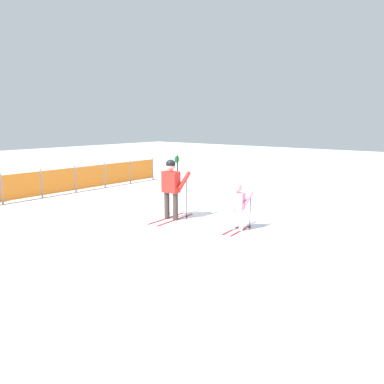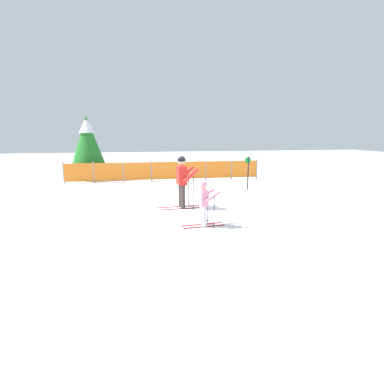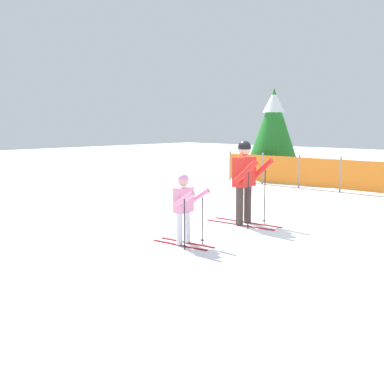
# 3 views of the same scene
# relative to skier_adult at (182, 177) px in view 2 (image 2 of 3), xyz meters

# --- Properties ---
(ground_plane) EXTENTS (60.00, 60.00, 0.00)m
(ground_plane) POSITION_rel_skier_adult_xyz_m (0.09, -0.11, -1.03)
(ground_plane) COLOR white
(skier_adult) EXTENTS (1.66, 0.76, 1.73)m
(skier_adult) POSITION_rel_skier_adult_xyz_m (0.00, 0.00, 0.00)
(skier_adult) COLOR maroon
(skier_adult) RESTS_ON ground_plane
(skier_child) EXTENTS (1.18, 0.57, 1.24)m
(skier_child) POSITION_rel_skier_adult_xyz_m (0.26, -2.07, -0.31)
(skier_child) COLOR maroon
(skier_child) RESTS_ON ground_plane
(safety_fence) EXTENTS (10.11, 0.11, 1.07)m
(safety_fence) POSITION_rel_skier_adult_xyz_m (-0.01, 5.82, -0.50)
(safety_fence) COLOR gray
(safety_fence) RESTS_ON ground_plane
(conifer_far) EXTENTS (1.80, 1.80, 3.34)m
(conifer_far) POSITION_rel_skier_adult_xyz_m (-3.99, 7.02, 1.03)
(conifer_far) COLOR #4C3823
(conifer_far) RESTS_ON ground_plane
(trail_marker) EXTENTS (0.28, 0.05, 1.47)m
(trail_marker) POSITION_rel_skier_adult_xyz_m (3.31, 2.70, -0.13)
(trail_marker) COLOR black
(trail_marker) RESTS_ON ground_plane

